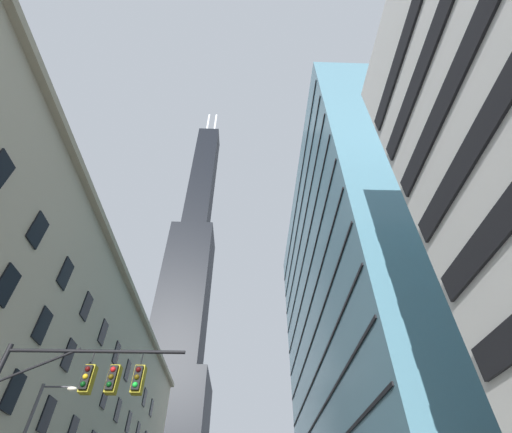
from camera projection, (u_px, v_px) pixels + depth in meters
The scene contains 4 objects.
station_building at pixel (18, 395), 33.82m from camera, with size 16.53×66.26×24.36m.
dark_skyscraper at pixel (180, 326), 113.60m from camera, with size 22.37×22.37×181.59m.
glass_office_midrise at pixel (373, 315), 46.94m from camera, with size 17.56×45.96×48.17m.
traffic_signal_mast at pixel (71, 397), 13.31m from camera, with size 7.36×0.63×7.38m.
Camera 1 is at (2.85, -9.84, 1.37)m, focal length 24.81 mm.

